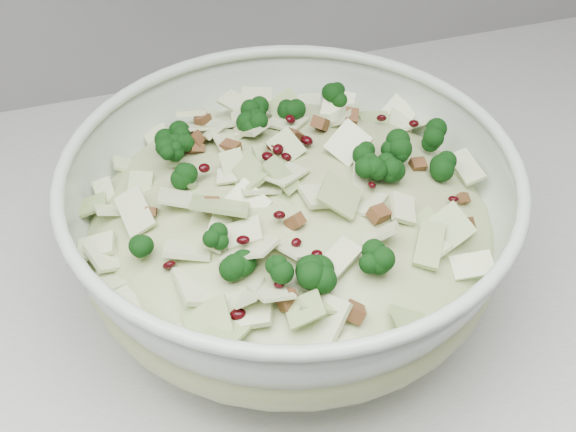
# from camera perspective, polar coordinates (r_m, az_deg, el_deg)

# --- Properties ---
(mixing_bowl) EXTENTS (0.41, 0.41, 0.15)m
(mixing_bowl) POSITION_cam_1_polar(r_m,az_deg,el_deg) (0.66, 0.16, -1.11)
(mixing_bowl) COLOR silver
(mixing_bowl) RESTS_ON counter
(salad) EXTENTS (0.46, 0.46, 0.15)m
(salad) POSITION_cam_1_polar(r_m,az_deg,el_deg) (0.64, 0.17, 0.42)
(salad) COLOR #ACB97E
(salad) RESTS_ON mixing_bowl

